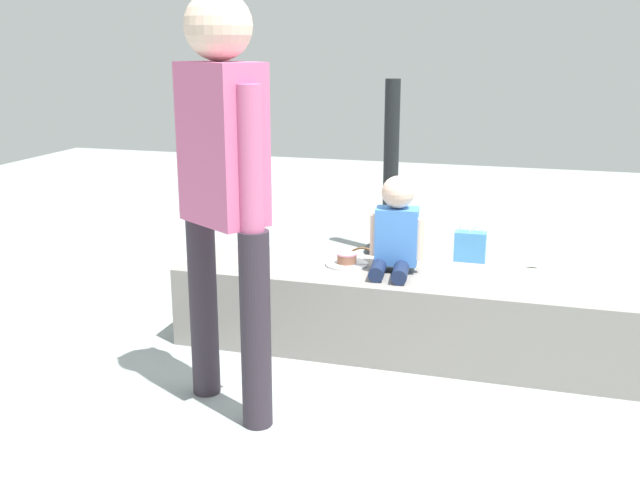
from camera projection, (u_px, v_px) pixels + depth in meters
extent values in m
plane|color=#959F9F|center=(407.00, 350.00, 3.78)|extent=(12.00, 12.00, 0.00)
cube|color=gray|center=(408.00, 312.00, 3.73)|extent=(2.36, 0.55, 0.41)
cylinder|color=#182547|center=(378.00, 268.00, 3.64)|extent=(0.10, 0.25, 0.08)
cylinder|color=#182547|center=(401.00, 271.00, 3.60)|extent=(0.10, 0.25, 0.08)
cube|color=#4686E1|center=(397.00, 236.00, 3.69)|extent=(0.22, 0.15, 0.28)
sphere|color=beige|center=(398.00, 192.00, 3.63)|extent=(0.16, 0.16, 0.16)
cylinder|color=beige|center=(375.00, 235.00, 3.73)|extent=(0.05, 0.05, 0.21)
cylinder|color=beige|center=(419.00, 239.00, 3.65)|extent=(0.05, 0.05, 0.21)
cylinder|color=#302832|center=(256.00, 331.00, 2.95)|extent=(0.12, 0.12, 0.82)
cylinder|color=#302832|center=(203.00, 306.00, 3.23)|extent=(0.12, 0.12, 0.82)
cube|color=#D16090|center=(222.00, 144.00, 2.90)|extent=(0.41, 0.37, 0.63)
sphere|color=beige|center=(218.00, 26.00, 2.78)|extent=(0.26, 0.26, 0.26)
cylinder|color=#D16090|center=(250.00, 164.00, 2.78)|extent=(0.10, 0.10, 0.60)
cylinder|color=#D16090|center=(198.00, 154.00, 3.05)|extent=(0.10, 0.10, 0.60)
cylinder|color=white|center=(347.00, 264.00, 3.82)|extent=(0.22, 0.22, 0.01)
cylinder|color=#8C5842|center=(347.00, 259.00, 3.81)|extent=(0.10, 0.10, 0.05)
cylinder|color=pink|center=(347.00, 254.00, 3.80)|extent=(0.10, 0.10, 0.01)
cube|color=silver|center=(358.00, 264.00, 3.79)|extent=(0.11, 0.04, 0.00)
cube|color=#4C99E0|center=(470.00, 255.00, 4.89)|extent=(0.20, 0.10, 0.32)
torus|color=white|center=(464.00, 231.00, 4.86)|extent=(0.08, 0.01, 0.08)
torus|color=white|center=(478.00, 232.00, 4.83)|extent=(0.08, 0.01, 0.08)
cylinder|color=black|center=(389.00, 250.00, 5.52)|extent=(0.36, 0.36, 0.04)
cylinder|color=black|center=(391.00, 166.00, 5.35)|extent=(0.11, 0.11, 1.24)
cylinder|color=silver|center=(597.00, 308.00, 4.11)|extent=(0.08, 0.08, 0.18)
cone|color=silver|center=(599.00, 290.00, 4.09)|extent=(0.07, 0.07, 0.03)
cylinder|color=#268C3F|center=(599.00, 286.00, 4.08)|extent=(0.03, 0.03, 0.02)
cylinder|color=silver|center=(267.00, 281.00, 4.58)|extent=(0.06, 0.06, 0.18)
cone|color=silver|center=(267.00, 265.00, 4.55)|extent=(0.05, 0.05, 0.03)
cylinder|color=#268C3F|center=(266.00, 261.00, 4.55)|extent=(0.03, 0.03, 0.02)
cylinder|color=red|center=(353.00, 274.00, 4.83)|extent=(0.07, 0.07, 0.11)
cube|color=white|center=(406.00, 273.00, 4.80)|extent=(0.40, 0.36, 0.14)
cube|color=black|center=(529.00, 303.00, 4.13)|extent=(0.28, 0.11, 0.22)
torus|color=black|center=(531.00, 285.00, 4.10)|extent=(0.21, 0.01, 0.21)
cube|color=brown|center=(363.00, 286.00, 4.39)|extent=(0.31, 0.10, 0.25)
torus|color=brown|center=(363.00, 265.00, 4.35)|extent=(0.23, 0.01, 0.23)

